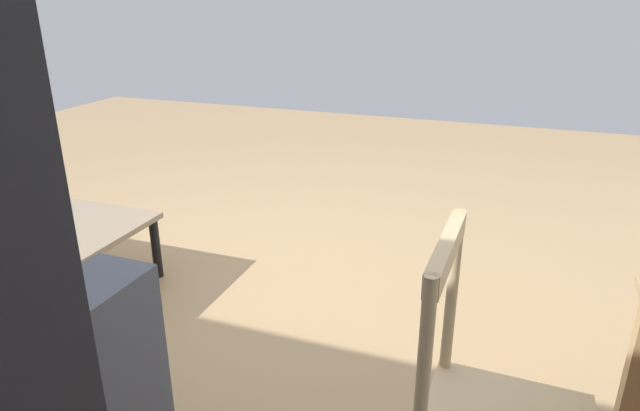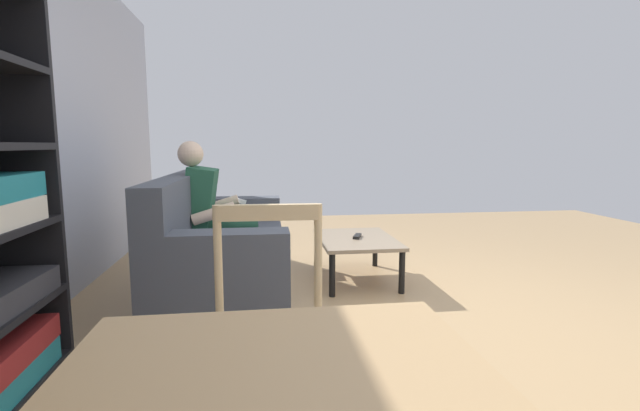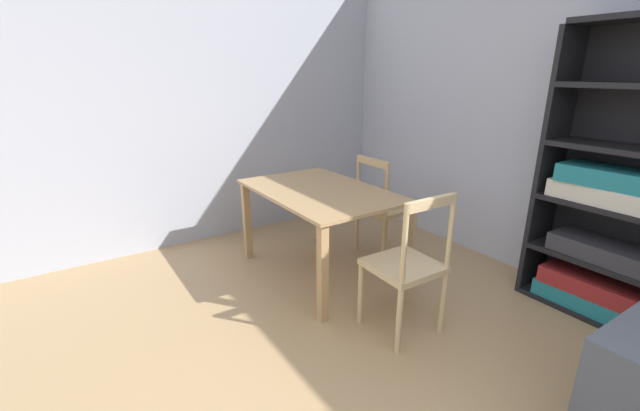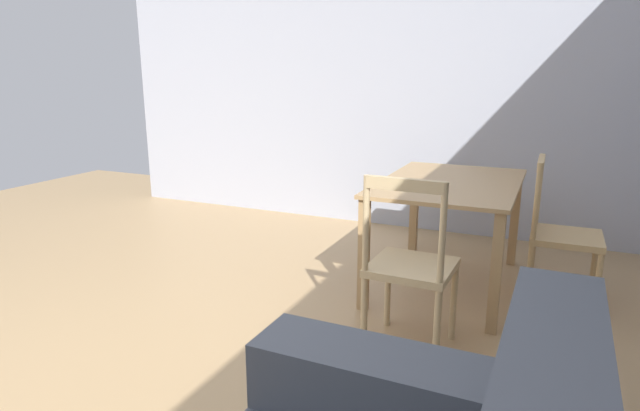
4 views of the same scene
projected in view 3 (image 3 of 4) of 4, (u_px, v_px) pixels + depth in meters
wall_side at (132, 104)px, 3.57m from camera, size 0.12×5.27×2.74m
bookshelf at (617, 209)px, 2.69m from camera, size 0.97×0.36×1.97m
dining_table at (320, 202)px, 3.33m from camera, size 1.33×0.88×0.74m
dining_chair_near_wall at (384, 208)px, 3.76m from camera, size 0.42×0.42×0.93m
dining_chair_facing_couch at (407, 266)px, 2.60m from camera, size 0.43×0.43×0.96m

